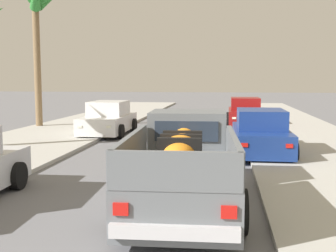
{
  "coord_description": "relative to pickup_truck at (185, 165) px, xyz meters",
  "views": [
    {
      "loc": [
        2.17,
        -1.44,
        2.54
      ],
      "look_at": [
        0.56,
        10.43,
        1.2
      ],
      "focal_mm": 44.82,
      "sensor_mm": 36.0,
      "label": 1
    }
  ],
  "objects": [
    {
      "name": "car_right_far",
      "position": [
        1.99,
        5.98,
        -0.1
      ],
      "size": [
        2.05,
        4.27,
        1.54
      ],
      "color": "navy",
      "rests_on": "ground"
    },
    {
      "name": "curb_right",
      "position": [
        2.97,
        5.15,
        -0.76
      ],
      "size": [
        0.16,
        60.0,
        0.1
      ],
      "primitive_type": "cube",
      "color": "silver",
      "rests_on": "ground"
    },
    {
      "name": "car_left_far",
      "position": [
        -4.5,
        10.28,
        -0.1
      ],
      "size": [
        2.03,
        4.26,
        1.54
      ],
      "color": "silver",
      "rests_on": "ground"
    },
    {
      "name": "sidewalk_right",
      "position": [
        4.05,
        5.15,
        -0.75
      ],
      "size": [
        4.95,
        60.0,
        0.12
      ],
      "primitive_type": "cube",
      "color": "#B2AFA8",
      "rests_on": "ground"
    },
    {
      "name": "car_left_mid",
      "position": [
        1.88,
        14.9,
        -0.1
      ],
      "size": [
        2.05,
        4.27,
        1.54
      ],
      "color": "maroon",
      "rests_on": "ground"
    },
    {
      "name": "palm_tree_left_mid",
      "position": [
        -8.74,
        12.46,
        5.51
      ],
      "size": [
        3.96,
        4.13,
        7.64
      ],
      "color": "brown",
      "rests_on": "ground"
    },
    {
      "name": "pickup_truck",
      "position": [
        0.0,
        0.0,
        0.0
      ],
      "size": [
        2.38,
        5.29,
        1.8
      ],
      "color": "slate",
      "rests_on": "ground"
    },
    {
      "name": "sidewalk_left",
      "position": [
        -6.81,
        5.15,
        -0.75
      ],
      "size": [
        4.95,
        60.0,
        0.12
      ],
      "primitive_type": "cube",
      "color": "#B2AFA8",
      "rests_on": "ground"
    },
    {
      "name": "curb_left",
      "position": [
        -5.73,
        5.15,
        -0.76
      ],
      "size": [
        0.16,
        60.0,
        0.1
      ],
      "primitive_type": "cube",
      "color": "silver",
      "rests_on": "ground"
    }
  ]
}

